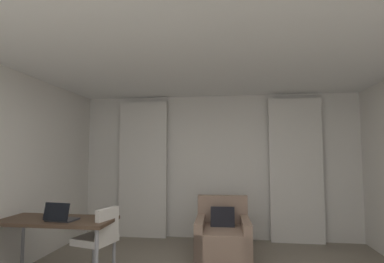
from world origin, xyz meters
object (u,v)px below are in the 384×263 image
(armchair, at_px, (223,238))
(desk_chair, at_px, (98,249))
(laptop, at_px, (61,217))
(desk, at_px, (57,225))

(armchair, xyz_separation_m, desk_chair, (-1.44, -1.09, 0.11))
(desk_chair, distance_m, laptop, 0.58)
(armchair, bearing_deg, laptop, -145.35)
(armchair, height_order, laptop, laptop)
(desk_chair, relative_size, laptop, 2.53)
(desk_chair, height_order, laptop, laptop)
(armchair, distance_m, laptop, 2.27)
(desk, xyz_separation_m, desk_chair, (0.48, 0.07, -0.29))
(desk, relative_size, desk_chair, 1.51)
(desk_chair, bearing_deg, armchair, 37.10)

